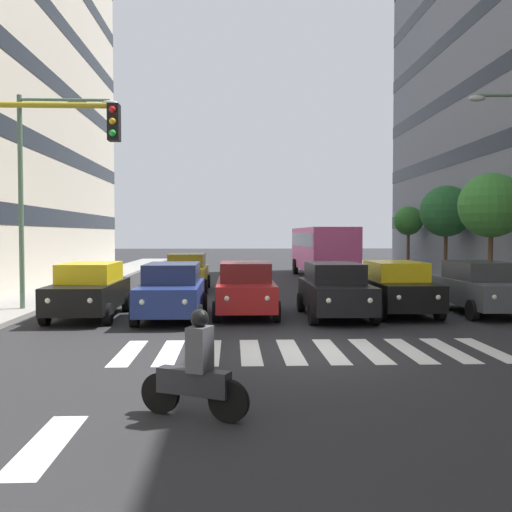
# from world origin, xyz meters

# --- Properties ---
(ground_plane) EXTENTS (180.00, 180.00, 0.00)m
(ground_plane) POSITION_xyz_m (0.00, 0.00, 0.00)
(ground_plane) COLOR #262628
(crosswalk_markings) EXTENTS (8.55, 2.80, 0.01)m
(crosswalk_markings) POSITION_xyz_m (-0.00, 0.00, 0.00)
(crosswalk_markings) COLOR silver
(crosswalk_markings) RESTS_ON ground_plane
(lane_arrow_1) EXTENTS (0.50, 2.20, 0.01)m
(lane_arrow_1) POSITION_xyz_m (4.08, 5.50, 0.00)
(lane_arrow_1) COLOR silver
(lane_arrow_1) RESTS_ON ground_plane
(car_0) EXTENTS (2.02, 4.44, 1.72)m
(car_0) POSITION_xyz_m (-6.42, -5.75, 0.89)
(car_0) COLOR #474C51
(car_0) RESTS_ON ground_plane
(car_1) EXTENTS (2.02, 4.44, 1.72)m
(car_1) POSITION_xyz_m (-3.63, -5.79, 0.89)
(car_1) COLOR black
(car_1) RESTS_ON ground_plane
(car_2) EXTENTS (2.02, 4.44, 1.72)m
(car_2) POSITION_xyz_m (-1.47, -5.09, 0.89)
(car_2) COLOR black
(car_2) RESTS_ON ground_plane
(car_3) EXTENTS (2.02, 4.44, 1.72)m
(car_3) POSITION_xyz_m (1.33, -5.71, 0.89)
(car_3) COLOR maroon
(car_3) RESTS_ON ground_plane
(car_4) EXTENTS (2.02, 4.44, 1.72)m
(car_4) POSITION_xyz_m (3.62, -4.99, 0.89)
(car_4) COLOR navy
(car_4) RESTS_ON ground_plane
(car_5) EXTENTS (2.02, 4.44, 1.72)m
(car_5) POSITION_xyz_m (6.25, -5.40, 0.89)
(car_5) COLOR black
(car_5) RESTS_ON ground_plane
(car_row2_0) EXTENTS (2.02, 4.44, 1.72)m
(car_row2_0) POSITION_xyz_m (3.85, -13.80, 0.89)
(car_row2_0) COLOR gold
(car_row2_0) RESTS_ON ground_plane
(bus_behind_traffic) EXTENTS (2.78, 10.50, 3.00)m
(bus_behind_traffic) POSITION_xyz_m (-3.63, -21.32, 1.86)
(bus_behind_traffic) COLOR #DB5193
(bus_behind_traffic) RESTS_ON ground_plane
(motorcycle_with_rider) EXTENTS (1.59, 0.79, 1.57)m
(motorcycle_with_rider) POSITION_xyz_m (2.28, 4.54, 0.65)
(motorcycle_with_rider) COLOR black
(motorcycle_with_rider) RESTS_ON ground_plane
(street_lamp_right) EXTENTS (3.32, 0.28, 7.07)m
(street_lamp_right) POSITION_xyz_m (8.20, -6.60, 4.52)
(street_lamp_right) COLOR #4C6B56
(street_lamp_right) RESTS_ON sidewalk_right
(street_tree_1) EXTENTS (2.76, 2.76, 5.08)m
(street_tree_1) POSITION_xyz_m (-9.26, -11.18, 3.84)
(street_tree_1) COLOR #513823
(street_tree_1) RESTS_ON sidewalk_left
(street_tree_2) EXTENTS (2.73, 2.73, 5.06)m
(street_tree_2) POSITION_xyz_m (-9.58, -17.12, 3.83)
(street_tree_2) COLOR #513823
(street_tree_2) RESTS_ON sidewalk_left
(street_tree_3) EXTENTS (1.88, 1.88, 4.29)m
(street_tree_3) POSITION_xyz_m (-9.69, -23.91, 3.47)
(street_tree_3) COLOR #513823
(street_tree_3) RESTS_ON sidewalk_left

